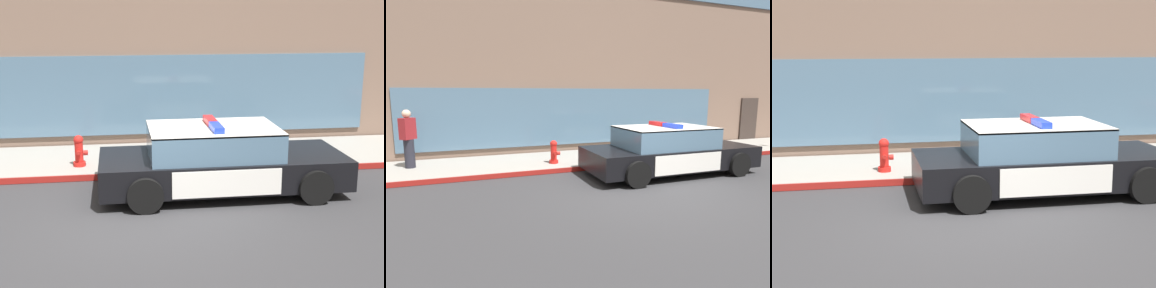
# 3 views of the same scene
# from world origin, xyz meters

# --- Properties ---
(ground) EXTENTS (48.00, 48.00, 0.00)m
(ground) POSITION_xyz_m (0.00, 0.00, 0.00)
(ground) COLOR #303033
(sidewalk) EXTENTS (48.00, 2.70, 0.15)m
(sidewalk) POSITION_xyz_m (0.00, 3.85, 0.07)
(sidewalk) COLOR gray
(sidewalk) RESTS_ON ground
(curb_red_paint) EXTENTS (28.80, 0.04, 0.14)m
(curb_red_paint) POSITION_xyz_m (0.00, 2.48, 0.08)
(curb_red_paint) COLOR maroon
(curb_red_paint) RESTS_ON ground
(police_cruiser) EXTENTS (4.97, 2.18, 1.49)m
(police_cruiser) POSITION_xyz_m (1.62, 1.38, 0.68)
(police_cruiser) COLOR black
(police_cruiser) RESTS_ON ground
(fire_hydrant) EXTENTS (0.34, 0.39, 0.73)m
(fire_hydrant) POSITION_xyz_m (-1.30, 3.19, 0.50)
(fire_hydrant) COLOR red
(fire_hydrant) RESTS_ON sidewalk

